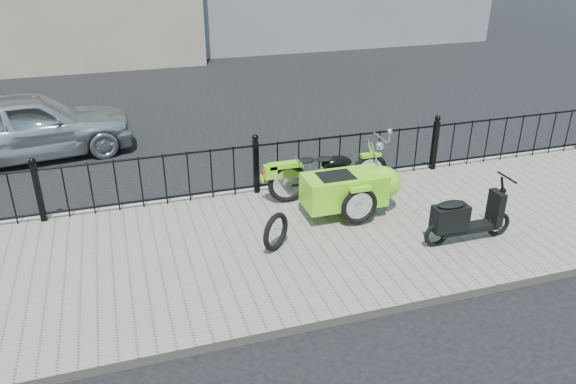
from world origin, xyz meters
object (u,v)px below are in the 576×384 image
object	(u,v)px
motorcycle_sidecar	(351,184)
sedan_car	(29,125)
spare_tire	(276,232)
scooter	(464,219)

from	to	relation	value
motorcycle_sidecar	sedan_car	bearing A→B (deg)	139.50
motorcycle_sidecar	spare_tire	world-z (taller)	motorcycle_sidecar
motorcycle_sidecar	scooter	xyz separation A→B (m)	(1.17, -1.43, -0.09)
sedan_car	spare_tire	bearing A→B (deg)	-153.28
spare_tire	motorcycle_sidecar	bearing A→B (deg)	28.53
sedan_car	scooter	bearing A→B (deg)	-141.03
sedan_car	motorcycle_sidecar	bearing A→B (deg)	-138.86
motorcycle_sidecar	sedan_car	xyz separation A→B (m)	(-5.21, 4.45, 0.10)
scooter	sedan_car	xyz separation A→B (m)	(-6.38, 5.88, 0.19)
spare_tire	sedan_car	distance (m)	6.44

